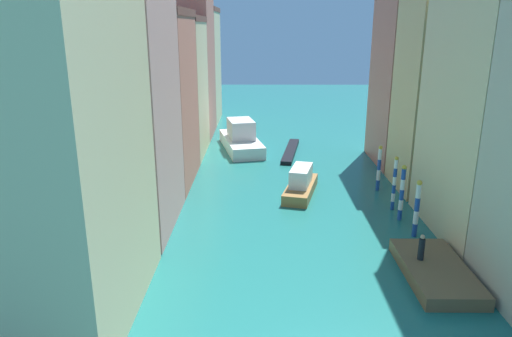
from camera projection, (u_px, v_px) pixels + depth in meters
ground_plane at (293, 187)px, 42.05m from camera, size 154.00×154.00×0.00m
building_left_0 at (55, 113)px, 20.90m from camera, size 6.13×11.36×20.13m
building_left_1 at (122, 78)px, 31.09m from camera, size 6.13×9.79×21.00m
building_left_2 at (157, 99)px, 41.47m from camera, size 6.13×10.22×15.23m
building_left_3 at (176, 87)px, 51.13m from camera, size 6.13×9.85×14.83m
building_left_4 at (188, 55)px, 59.41m from camera, size 6.13×9.31×20.51m
building_left_5 at (198, 66)px, 69.27m from camera, size 6.13×10.13×16.38m
building_right_1 at (497, 71)px, 29.73m from camera, size 6.13×10.66×22.12m
building_right_2 at (439, 94)px, 39.42m from camera, size 6.13×7.25×16.61m
building_right_3 at (409, 75)px, 47.17m from camera, size 6.13×9.06×18.11m
waterfront_dock at (435, 271)px, 26.75m from camera, size 3.43×6.98×0.76m
person_on_dock at (421, 248)px, 27.10m from camera, size 0.36×0.36×1.56m
mooring_pole_0 at (417, 208)px, 31.51m from camera, size 0.37×0.37×4.04m
mooring_pole_1 at (402, 192)px, 34.25m from camera, size 0.35×0.35×4.23m
mooring_pole_2 at (394, 183)px, 36.18m from camera, size 0.31×0.31×4.31m
mooring_pole_3 at (379, 168)px, 40.55m from camera, size 0.34×0.34×4.02m
vaporetto_white at (241, 139)px, 54.44m from camera, size 5.77×11.01×3.50m
gondola_black at (291, 151)px, 53.24m from camera, size 2.74×10.37×0.42m
motorboat_0 at (301, 184)px, 39.93m from camera, size 3.61×6.96×2.40m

